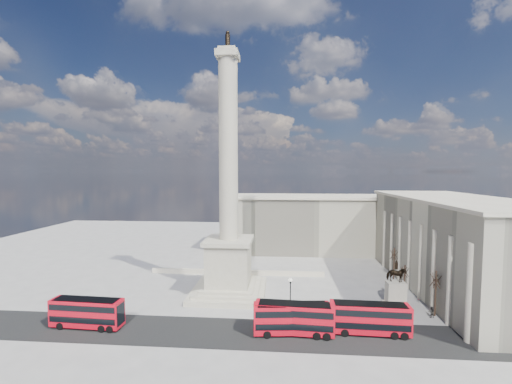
{
  "coord_description": "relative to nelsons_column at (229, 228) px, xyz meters",
  "views": [
    {
      "loc": [
        9.76,
        -54.39,
        23.75
      ],
      "look_at": [
        5.37,
        3.9,
        19.95
      ],
      "focal_mm": 22.0,
      "sensor_mm": 36.0,
      "label": 1
    }
  ],
  "objects": [
    {
      "name": "ground",
      "position": [
        0.0,
        -5.0,
        -12.92
      ],
      "size": [
        180.0,
        180.0,
        0.0
      ],
      "primitive_type": "plane",
      "color": "#9F9C97",
      "rests_on": "ground"
    },
    {
      "name": "asphalt_road",
      "position": [
        5.0,
        -15.0,
        -12.91
      ],
      "size": [
        120.0,
        9.0,
        0.01
      ],
      "primitive_type": "cube",
      "color": "black",
      "rests_on": "ground"
    },
    {
      "name": "nelsons_column",
      "position": [
        0.0,
        0.0,
        0.0
      ],
      "size": [
        14.0,
        14.0,
        49.85
      ],
      "color": "#BCB59C",
      "rests_on": "ground"
    },
    {
      "name": "balustrade_wall",
      "position": [
        0.0,
        11.0,
        -12.37
      ],
      "size": [
        40.0,
        0.6,
        1.1
      ],
      "primitive_type": "cube",
      "color": "beige",
      "rests_on": "ground"
    },
    {
      "name": "building_east",
      "position": [
        45.0,
        5.0,
        -3.59
      ],
      "size": [
        19.0,
        46.0,
        18.6
      ],
      "color": "beige",
      "rests_on": "ground"
    },
    {
      "name": "building_northeast",
      "position": [
        20.0,
        35.0,
        -4.59
      ],
      "size": [
        51.0,
        17.0,
        16.6
      ],
      "color": "beige",
      "rests_on": "ground"
    },
    {
      "name": "red_bus_a",
      "position": [
        -19.35,
        -15.05,
        -10.59
      ],
      "size": [
        11.05,
        3.02,
        4.44
      ],
      "rotation": [
        0.0,
        0.0,
        -0.04
      ],
      "color": "red",
      "rests_on": "ground"
    },
    {
      "name": "red_bus_b",
      "position": [
        12.06,
        -14.69,
        -10.49
      ],
      "size": [
        11.52,
        3.27,
        4.62
      ],
      "rotation": [
        0.0,
        0.0,
        -0.06
      ],
      "color": "red",
      "rests_on": "ground"
    },
    {
      "name": "red_bus_c",
      "position": [
        11.73,
        -14.67,
        -10.54
      ],
      "size": [
        11.36,
        3.6,
        4.53
      ],
      "rotation": [
        0.0,
        0.0,
        0.1
      ],
      "color": "red",
      "rests_on": "ground"
    },
    {
      "name": "red_bus_d",
      "position": [
        23.06,
        -13.82,
        -10.52
      ],
      "size": [
        11.33,
        3.01,
        4.56
      ],
      "rotation": [
        0.0,
        0.0,
        -0.03
      ],
      "color": "red",
      "rests_on": "ground"
    },
    {
      "name": "victorian_lamp",
      "position": [
        11.6,
        -9.26,
        -9.12
      ],
      "size": [
        0.55,
        0.55,
        6.44
      ],
      "rotation": [
        0.0,
        0.0,
        -0.4
      ],
      "color": "black",
      "rests_on": "ground"
    },
    {
      "name": "equestrian_statue",
      "position": [
        30.32,
        -3.63,
        -10.08
      ],
      "size": [
        3.92,
        2.94,
        8.19
      ],
      "color": "beige",
      "rests_on": "ground"
    },
    {
      "name": "bare_tree_near",
      "position": [
        35.42,
        -7.03,
        -6.66
      ],
      "size": [
        1.81,
        1.81,
        7.94
      ],
      "rotation": [
        0.0,
        0.0,
        0.42
      ],
      "color": "#332319",
      "rests_on": "ground"
    },
    {
      "name": "bare_tree_mid",
      "position": [
        33.53,
        0.84,
        -7.91
      ],
      "size": [
        1.68,
        1.68,
        6.35
      ],
      "rotation": [
        0.0,
        0.0,
        -0.14
      ],
      "color": "#332319",
      "rests_on": "ground"
    },
    {
      "name": "bare_tree_far",
      "position": [
        35.04,
        10.65,
        -7.17
      ],
      "size": [
        1.79,
        1.79,
        7.29
      ],
      "rotation": [
        0.0,
        0.0,
        0.26
      ],
      "color": "#332319",
      "rests_on": "ground"
    },
    {
      "name": "pedestrian_walking",
      "position": [
        22.26,
        -7.1,
        -12.04
      ],
      "size": [
        0.65,
        0.44,
        1.76
      ],
      "primitive_type": "imported",
      "rotation": [
        0.0,
        0.0,
        0.03
      ],
      "color": "#272621",
      "rests_on": "ground"
    },
    {
      "name": "pedestrian_standing",
      "position": [
        34.5,
        -7.76,
        -12.0
      ],
      "size": [
        0.95,
        0.77,
        1.83
      ],
      "primitive_type": "imported",
      "rotation": [
        0.0,
        0.0,
        3.23
      ],
      "color": "#272621",
      "rests_on": "ground"
    },
    {
      "name": "pedestrian_crossing",
      "position": [
        20.28,
        -11.42,
        -12.15
      ],
      "size": [
        0.78,
        0.97,
        1.54
      ],
      "primitive_type": "imported",
      "rotation": [
        0.0,
        0.0,
        2.11
      ],
      "color": "#272621",
      "rests_on": "ground"
    }
  ]
}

